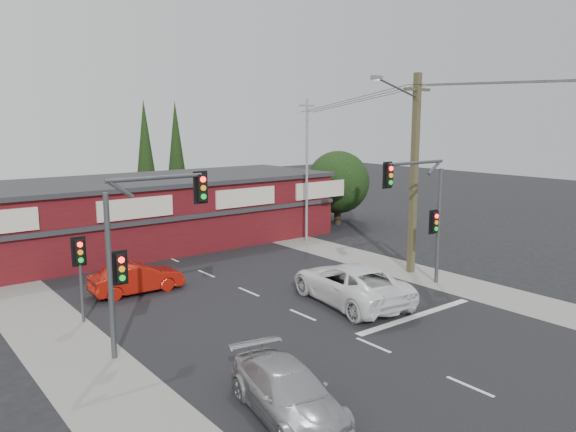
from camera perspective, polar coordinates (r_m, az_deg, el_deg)
ground at (r=21.87m, az=3.84°, el=-10.99°), size 120.00×120.00×0.00m
road_strip at (r=25.61m, az=-3.68°, el=-7.85°), size 14.00×70.00×0.01m
verge_left at (r=22.27m, az=-22.46°, el=-11.33°), size 3.00×70.00×0.02m
verge_right at (r=30.98m, az=9.48°, el=-4.83°), size 3.00×70.00×0.02m
stop_line at (r=23.29m, az=12.90°, el=-9.87°), size 6.50×0.35×0.01m
white_suv at (r=24.27m, az=6.31°, el=-6.79°), size 3.77×6.51×1.71m
silver_suv at (r=15.45m, az=-0.02°, el=-17.47°), size 2.75×4.91×1.35m
red_sedan at (r=26.39m, az=-15.11°, el=-6.12°), size 4.16×1.56×1.36m
lane_dashes at (r=27.38m, az=-6.29°, el=-6.70°), size 0.12×52.00×0.01m
shop_building at (r=35.07m, az=-16.17°, el=0.17°), size 27.30×8.40×4.22m
tree_cluster at (r=42.04m, az=4.88°, el=3.11°), size 5.90×5.10×5.50m
conifer_near at (r=42.88m, az=-14.29°, el=6.44°), size 1.80×1.80×9.25m
conifer_far at (r=46.17m, az=-11.29°, el=6.77°), size 1.80×1.80×9.25m
traffic_mast_left at (r=19.08m, az=-14.79°, el=-2.10°), size 3.77×0.27×5.97m
traffic_mast_right at (r=26.44m, az=13.66°, el=1.23°), size 3.96×0.27×5.97m
pedestal_signal at (r=22.83m, az=-20.39°, el=-4.38°), size 0.55×0.27×3.38m
utility_pole at (r=28.67m, az=12.56°, el=4.83°), size 4.38×0.59×10.00m
steel_pole at (r=35.55m, az=1.92°, el=4.85°), size 1.20×0.16×9.00m
power_lines at (r=25.58m, az=22.68°, el=11.93°), size 2.01×29.00×1.22m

